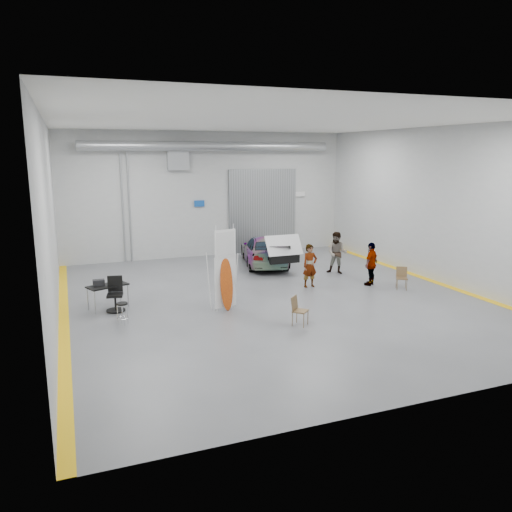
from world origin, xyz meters
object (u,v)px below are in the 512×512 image
object	(u,v)px
shop_stool	(123,314)
work_table	(105,285)
folding_chair_near	(300,316)
office_chair	(115,296)
folding_chair_far	(401,283)
person_a	(310,266)
sedan_car	(264,250)
surfboard_display	(224,276)
person_b	(337,253)
person_c	(371,264)

from	to	relation	value
shop_stool	work_table	bearing A→B (deg)	100.25
folding_chair_near	shop_stool	distance (m)	5.23
office_chair	folding_chair_far	bearing A→B (deg)	4.38
person_a	sedan_car	bearing A→B (deg)	88.92
sedan_car	work_table	world-z (taller)	sedan_car
surfboard_display	folding_chair_far	world-z (taller)	surfboard_display
sedan_car	person_a	distance (m)	4.19
person_b	shop_stool	world-z (taller)	person_b
person_c	surfboard_display	size ratio (longest dim) A/B	0.60
person_c	folding_chair_near	xyz separation A→B (m)	(-4.54, -3.16, -0.57)
folding_chair_near	shop_stool	world-z (taller)	folding_chair_near
surfboard_display	folding_chair_far	bearing A→B (deg)	-13.68
surfboard_display	work_table	world-z (taller)	surfboard_display
office_chair	person_c	bearing A→B (deg)	9.48
person_b	folding_chair_near	world-z (taller)	person_b
sedan_car	folding_chair_near	world-z (taller)	sedan_car
person_a	shop_stool	bearing A→B (deg)	-168.75
person_a	folding_chair_near	distance (m)	4.40
surfboard_display	work_table	distance (m)	3.89
surfboard_display	shop_stool	distance (m)	3.34
person_c	work_table	xyz separation A→B (m)	(-9.74, 0.55, -0.05)
person_a	folding_chair_far	size ratio (longest dim) A/B	1.99
sedan_car	office_chair	bearing A→B (deg)	47.34
person_c	folding_chair_far	distance (m)	1.32
person_b	shop_stool	bearing A→B (deg)	-120.77
sedan_car	surfboard_display	xyz separation A→B (m)	(-3.71, -5.78, 0.47)
shop_stool	sedan_car	bearing A→B (deg)	40.97
person_a	person_b	world-z (taller)	person_b
folding_chair_near	person_a	bearing A→B (deg)	16.08
folding_chair_near	work_table	distance (m)	6.41
person_a	office_chair	world-z (taller)	person_a
sedan_car	person_b	bearing A→B (deg)	143.91
sedan_car	shop_stool	bearing A→B (deg)	55.20
folding_chair_far	work_table	world-z (taller)	work_table
shop_stool	work_table	xyz separation A→B (m)	(-0.33, 1.80, 0.45)
folding_chair_far	person_a	bearing A→B (deg)	-175.95
person_a	folding_chair_far	bearing A→B (deg)	-30.02
work_table	folding_chair_far	bearing A→B (deg)	-8.05
person_b	folding_chair_far	size ratio (longest dim) A/B	2.14
person_a	person_c	bearing A→B (deg)	-17.86
shop_stool	person_a	bearing A→B (deg)	14.58
sedan_car	folding_chair_far	size ratio (longest dim) A/B	5.48
person_b	folding_chair_near	xyz separation A→B (m)	(-4.28, -5.27, -0.62)
person_c	person_a	bearing A→B (deg)	-48.18
sedan_car	folding_chair_far	xyz separation A→B (m)	(3.21, -5.71, -0.40)
person_c	surfboard_display	distance (m)	6.27
person_c	office_chair	world-z (taller)	person_c
person_b	surfboard_display	bearing A→B (deg)	-113.22
person_c	folding_chair_near	bearing A→B (deg)	1.15
surfboard_display	folding_chair_near	xyz separation A→B (m)	(1.64, -2.16, -0.86)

